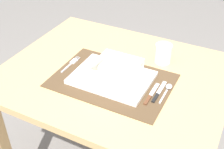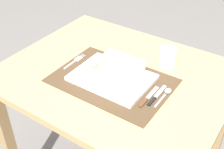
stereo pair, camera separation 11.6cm
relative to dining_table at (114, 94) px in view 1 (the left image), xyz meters
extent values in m
cube|color=tan|center=(0.00, 0.00, 0.10)|extent=(0.91, 0.73, 0.03)
cube|color=#A48252|center=(-0.40, 0.32, -0.28)|extent=(0.05, 0.05, 0.73)
cube|color=#A48252|center=(0.40, 0.32, -0.28)|extent=(0.05, 0.05, 0.73)
cube|color=#4C3823|center=(0.02, -0.06, 0.12)|extent=(0.46, 0.32, 0.00)
cube|color=white|center=(0.01, -0.05, 0.13)|extent=(0.30, 0.22, 0.02)
cube|color=white|center=(0.03, -0.05, 0.14)|extent=(0.17, 0.17, 0.01)
cube|color=white|center=(-0.05, -0.05, 0.17)|extent=(0.01, 0.17, 0.05)
cube|color=white|center=(0.11, -0.05, 0.17)|extent=(0.01, 0.17, 0.05)
cube|color=white|center=(0.03, -0.13, 0.17)|extent=(0.15, 0.01, 0.05)
cube|color=white|center=(0.03, 0.03, 0.17)|extent=(0.15, 0.01, 0.05)
cylinder|color=beige|center=(0.03, -0.05, 0.16)|extent=(0.14, 0.14, 0.03)
cube|color=silver|center=(-0.19, -0.07, 0.12)|extent=(0.01, 0.08, 0.00)
cube|color=silver|center=(-0.19, -0.01, 0.12)|extent=(0.02, 0.04, 0.00)
cylinder|color=silver|center=(-0.20, 0.02, 0.12)|extent=(0.00, 0.02, 0.00)
cylinder|color=silver|center=(-0.19, 0.02, 0.12)|extent=(0.00, 0.02, 0.00)
cylinder|color=silver|center=(-0.18, 0.02, 0.12)|extent=(0.00, 0.02, 0.00)
cube|color=silver|center=(0.23, -0.06, 0.12)|extent=(0.01, 0.08, 0.00)
ellipsoid|color=silver|center=(0.23, 0.00, 0.13)|extent=(0.02, 0.03, 0.01)
cube|color=black|center=(0.21, -0.08, 0.12)|extent=(0.01, 0.05, 0.01)
cube|color=silver|center=(0.21, -0.02, 0.12)|extent=(0.01, 0.08, 0.00)
cube|color=#59331E|center=(0.19, -0.11, 0.12)|extent=(0.01, 0.05, 0.01)
cube|color=silver|center=(0.19, -0.04, 0.12)|extent=(0.01, 0.08, 0.00)
cylinder|color=white|center=(0.15, 0.17, 0.16)|extent=(0.07, 0.07, 0.08)
cylinder|color=#338C3F|center=(0.15, 0.17, 0.14)|extent=(0.06, 0.06, 0.04)
camera|label=1|loc=(0.44, -0.89, 0.82)|focal=47.98mm
camera|label=2|loc=(0.54, -0.84, 0.82)|focal=47.98mm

